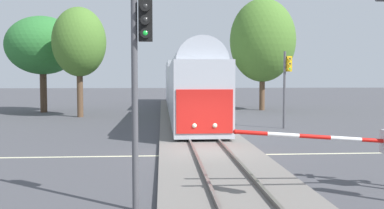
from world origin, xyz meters
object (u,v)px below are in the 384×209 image
(pine_left_background, at_px, (42,46))
(elm_centre_background, at_px, (263,41))
(traffic_signal_median, at_px, (140,63))
(crossing_gate_near, at_px, (375,143))
(commuter_train, at_px, (184,83))
(oak_behind_train, at_px, (79,42))
(traffic_signal_far_side, at_px, (287,77))

(pine_left_background, distance_m, elm_centre_background, 21.27)
(traffic_signal_median, height_order, elm_centre_background, elm_centre_background)
(crossing_gate_near, bearing_deg, elm_centre_background, 82.95)
(elm_centre_background, bearing_deg, commuter_train, -158.20)
(traffic_signal_median, height_order, pine_left_background, pine_left_background)
(commuter_train, xyz_separation_m, oak_behind_train, (-8.89, -3.02, 3.41))
(traffic_signal_median, xyz_separation_m, elm_centre_background, (10.60, 31.99, 3.25))
(commuter_train, xyz_separation_m, traffic_signal_far_side, (6.02, -12.05, 0.56))
(traffic_signal_median, relative_size, elm_centre_background, 0.50)
(crossing_gate_near, distance_m, elm_centre_background, 31.22)
(traffic_signal_far_side, height_order, traffic_signal_median, traffic_signal_median)
(crossing_gate_near, distance_m, traffic_signal_median, 7.36)
(commuter_train, distance_m, elm_centre_background, 9.56)
(traffic_signal_median, distance_m, elm_centre_background, 33.86)
(crossing_gate_near, height_order, traffic_signal_far_side, traffic_signal_far_side)
(traffic_signal_far_side, xyz_separation_m, traffic_signal_median, (-8.63, -16.75, 0.36))
(crossing_gate_near, relative_size, traffic_signal_far_side, 1.06)
(commuter_train, distance_m, pine_left_background, 13.85)
(traffic_signal_median, bearing_deg, crossing_gate_near, 12.42)
(commuter_train, bearing_deg, crossing_gate_near, -81.21)
(traffic_signal_median, bearing_deg, traffic_signal_far_side, 62.74)
(crossing_gate_near, xyz_separation_m, traffic_signal_median, (-6.83, -1.50, 2.29))
(traffic_signal_median, distance_m, oak_behind_train, 26.65)
(oak_behind_train, xyz_separation_m, pine_left_background, (-4.35, 5.10, 0.07))
(traffic_signal_median, xyz_separation_m, oak_behind_train, (-6.28, 25.78, 2.49))
(oak_behind_train, bearing_deg, traffic_signal_far_side, -31.20)
(commuter_train, relative_size, traffic_signal_far_side, 8.13)
(crossing_gate_near, bearing_deg, commuter_train, 98.79)
(oak_behind_train, bearing_deg, traffic_signal_median, -76.31)
(crossing_gate_near, height_order, pine_left_background, pine_left_background)
(crossing_gate_near, bearing_deg, pine_left_background, 120.73)
(crossing_gate_near, xyz_separation_m, elm_centre_background, (3.77, 30.49, 5.54))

